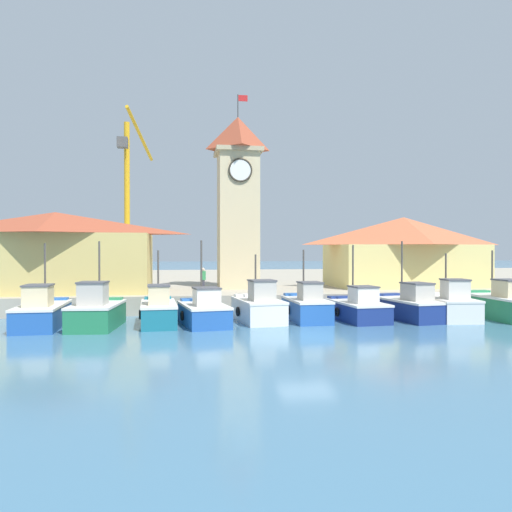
{
  "coord_description": "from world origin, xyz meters",
  "views": [
    {
      "loc": [
        -5.58,
        -21.82,
        3.89
      ],
      "look_at": [
        -0.74,
        10.11,
        3.5
      ],
      "focal_mm": 35.0,
      "sensor_mm": 36.0,
      "label": 1
    }
  ],
  "objects_px": {
    "fishing_boat_right_outer": "(409,306)",
    "fishing_boat_far_right": "(450,305)",
    "warehouse_right": "(404,251)",
    "fishing_boat_left_outer": "(96,312)",
    "fishing_boat_mid_right": "(306,307)",
    "port_crane_near": "(128,215)",
    "clock_tower": "(238,197)",
    "warehouse_left": "(55,251)",
    "fishing_boat_left_inner": "(158,311)",
    "fishing_boat_center": "(258,307)",
    "dock_worker_near_tower": "(203,280)",
    "fishing_boat_mid_left": "(204,312)",
    "fishing_boat_far_left": "(42,313)",
    "fishing_boat_right_inner": "(357,308)",
    "fishing_boat_end_right": "(499,304)"
  },
  "relations": [
    {
      "from": "fishing_boat_far_right",
      "to": "warehouse_left",
      "type": "distance_m",
      "value": 24.51
    },
    {
      "from": "fishing_boat_right_inner",
      "to": "fishing_boat_end_right",
      "type": "distance_m",
      "value": 8.26
    },
    {
      "from": "fishing_boat_right_outer",
      "to": "warehouse_right",
      "type": "height_order",
      "value": "warehouse_right"
    },
    {
      "from": "fishing_boat_left_outer",
      "to": "fishing_boat_mid_right",
      "type": "bearing_deg",
      "value": 5.23
    },
    {
      "from": "fishing_boat_mid_right",
      "to": "dock_worker_near_tower",
      "type": "xyz_separation_m",
      "value": [
        -5.44,
        5.16,
        1.22
      ]
    },
    {
      "from": "fishing_boat_center",
      "to": "fishing_boat_end_right",
      "type": "relative_size",
      "value": 0.85
    },
    {
      "from": "warehouse_left",
      "to": "warehouse_right",
      "type": "relative_size",
      "value": 1.1
    },
    {
      "from": "warehouse_right",
      "to": "warehouse_left",
      "type": "bearing_deg",
      "value": -175.7
    },
    {
      "from": "fishing_boat_right_outer",
      "to": "fishing_boat_far_right",
      "type": "relative_size",
      "value": 1.2
    },
    {
      "from": "fishing_boat_mid_right",
      "to": "dock_worker_near_tower",
      "type": "bearing_deg",
      "value": 136.51
    },
    {
      "from": "fishing_boat_mid_left",
      "to": "fishing_boat_left_inner",
      "type": "bearing_deg",
      "value": 169.72
    },
    {
      "from": "fishing_boat_mid_right",
      "to": "warehouse_right",
      "type": "distance_m",
      "value": 13.85
    },
    {
      "from": "fishing_boat_right_inner",
      "to": "warehouse_right",
      "type": "relative_size",
      "value": 0.41
    },
    {
      "from": "fishing_boat_far_left",
      "to": "fishing_boat_left_outer",
      "type": "xyz_separation_m",
      "value": [
        2.72,
        -0.52,
        0.04
      ]
    },
    {
      "from": "fishing_boat_left_outer",
      "to": "fishing_boat_mid_left",
      "type": "xyz_separation_m",
      "value": [
        5.33,
        0.21,
        -0.1
      ]
    },
    {
      "from": "port_crane_near",
      "to": "clock_tower",
      "type": "bearing_deg",
      "value": -59.76
    },
    {
      "from": "fishing_boat_left_inner",
      "to": "clock_tower",
      "type": "relative_size",
      "value": 0.34
    },
    {
      "from": "fishing_boat_mid_right",
      "to": "dock_worker_near_tower",
      "type": "distance_m",
      "value": 7.59
    },
    {
      "from": "fishing_boat_left_outer",
      "to": "fishing_boat_mid_left",
      "type": "height_order",
      "value": "fishing_boat_mid_left"
    },
    {
      "from": "fishing_boat_left_outer",
      "to": "fishing_boat_right_outer",
      "type": "height_order",
      "value": "fishing_boat_right_outer"
    },
    {
      "from": "port_crane_near",
      "to": "fishing_boat_mid_right",
      "type": "bearing_deg",
      "value": -64.22
    },
    {
      "from": "fishing_boat_far_left",
      "to": "fishing_boat_mid_left",
      "type": "distance_m",
      "value": 8.05
    },
    {
      "from": "fishing_boat_left_outer",
      "to": "port_crane_near",
      "type": "xyz_separation_m",
      "value": [
        -1.07,
        26.01,
        6.63
      ]
    },
    {
      "from": "fishing_boat_mid_left",
      "to": "dock_worker_near_tower",
      "type": "relative_size",
      "value": 2.86
    },
    {
      "from": "fishing_boat_center",
      "to": "fishing_boat_right_outer",
      "type": "xyz_separation_m",
      "value": [
        8.51,
        -0.27,
        -0.06
      ]
    },
    {
      "from": "fishing_boat_mid_left",
      "to": "clock_tower",
      "type": "bearing_deg",
      "value": 73.46
    },
    {
      "from": "warehouse_left",
      "to": "port_crane_near",
      "type": "height_order",
      "value": "port_crane_near"
    },
    {
      "from": "fishing_boat_left_inner",
      "to": "fishing_boat_right_outer",
      "type": "xyz_separation_m",
      "value": [
        13.82,
        0.04,
        -0.01
      ]
    },
    {
      "from": "fishing_boat_mid_right",
      "to": "port_crane_near",
      "type": "bearing_deg",
      "value": 115.78
    },
    {
      "from": "port_crane_near",
      "to": "dock_worker_near_tower",
      "type": "distance_m",
      "value": 21.62
    },
    {
      "from": "fishing_boat_mid_left",
      "to": "fishing_boat_right_inner",
      "type": "distance_m",
      "value": 8.48
    },
    {
      "from": "fishing_boat_end_right",
      "to": "clock_tower",
      "type": "relative_size",
      "value": 0.37
    },
    {
      "from": "clock_tower",
      "to": "warehouse_right",
      "type": "distance_m",
      "value": 13.29
    },
    {
      "from": "fishing_boat_mid_right",
      "to": "fishing_boat_end_right",
      "type": "relative_size",
      "value": 0.85
    },
    {
      "from": "fishing_boat_far_right",
      "to": "port_crane_near",
      "type": "height_order",
      "value": "port_crane_near"
    },
    {
      "from": "dock_worker_near_tower",
      "to": "fishing_boat_center",
      "type": "bearing_deg",
      "value": -62.23
    },
    {
      "from": "fishing_boat_mid_left",
      "to": "fishing_boat_end_right",
      "type": "bearing_deg",
      "value": -0.16
    },
    {
      "from": "fishing_boat_center",
      "to": "fishing_boat_far_right",
      "type": "xyz_separation_m",
      "value": [
        10.72,
        -0.75,
        -0.0
      ]
    },
    {
      "from": "fishing_boat_center",
      "to": "dock_worker_near_tower",
      "type": "bearing_deg",
      "value": 117.77
    },
    {
      "from": "fishing_boat_left_outer",
      "to": "fishing_boat_center",
      "type": "relative_size",
      "value": 0.98
    },
    {
      "from": "fishing_boat_far_left",
      "to": "fishing_boat_left_inner",
      "type": "distance_m",
      "value": 5.72
    },
    {
      "from": "fishing_boat_far_right",
      "to": "fishing_boat_left_inner",
      "type": "bearing_deg",
      "value": 178.41
    },
    {
      "from": "fishing_boat_right_outer",
      "to": "fishing_boat_far_right",
      "type": "xyz_separation_m",
      "value": [
        2.21,
        -0.49,
        0.06
      ]
    },
    {
      "from": "fishing_boat_left_outer",
      "to": "fishing_boat_far_right",
      "type": "bearing_deg",
      "value": 0.56
    },
    {
      "from": "fishing_boat_left_outer",
      "to": "port_crane_near",
      "type": "height_order",
      "value": "port_crane_near"
    },
    {
      "from": "fishing_boat_left_outer",
      "to": "dock_worker_near_tower",
      "type": "relative_size",
      "value": 2.69
    },
    {
      "from": "fishing_boat_right_inner",
      "to": "warehouse_right",
      "type": "bearing_deg",
      "value": 53.1
    },
    {
      "from": "fishing_boat_left_inner",
      "to": "fishing_boat_center",
      "type": "bearing_deg",
      "value": 3.34
    },
    {
      "from": "fishing_boat_far_left",
      "to": "dock_worker_near_tower",
      "type": "xyz_separation_m",
      "value": [
        8.28,
        5.64,
        1.23
      ]
    },
    {
      "from": "clock_tower",
      "to": "warehouse_left",
      "type": "bearing_deg",
      "value": -171.78
    }
  ]
}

